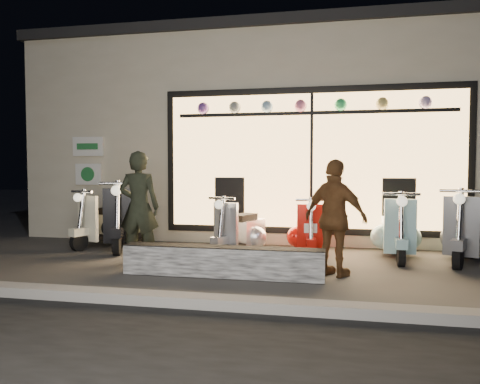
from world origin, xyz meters
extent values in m
plane|color=#383533|center=(0.00, 0.00, 0.00)|extent=(40.00, 40.00, 0.00)
cube|color=slate|center=(0.00, -2.00, 0.06)|extent=(40.00, 0.25, 0.12)
cube|color=beige|center=(0.00, 5.00, 2.00)|extent=(10.00, 6.00, 4.00)
cube|color=black|center=(0.00, 5.00, 4.10)|extent=(10.20, 6.20, 0.20)
cube|color=black|center=(0.80, 1.98, 1.55)|extent=(5.45, 0.06, 2.65)
cube|color=#FFBF6B|center=(0.80, 1.94, 1.55)|extent=(5.20, 0.04, 2.40)
cube|color=black|center=(0.80, 1.90, 2.40)|extent=(4.90, 0.06, 0.06)
cube|color=white|center=(-3.60, 1.96, 1.85)|extent=(0.65, 0.04, 0.38)
cube|color=white|center=(-3.60, 1.96, 1.30)|extent=(0.55, 0.04, 0.42)
cube|color=black|center=(-0.21, -0.65, 0.20)|extent=(2.65, 0.28, 0.40)
cylinder|color=black|center=(-0.51, 0.37, 0.16)|extent=(0.19, 0.32, 0.31)
cylinder|color=black|center=(-0.21, 1.23, 0.16)|extent=(0.21, 0.33, 0.31)
cube|color=silver|center=(-0.45, 0.55, 0.51)|extent=(0.42, 0.20, 0.75)
cube|color=silver|center=(-0.24, 1.15, 0.35)|extent=(0.58, 0.73, 0.42)
cube|color=black|center=(-0.27, 1.06, 0.60)|extent=(0.41, 0.57, 0.11)
sphere|color=#FFF2CC|center=(-0.51, 0.36, 0.87)|extent=(0.17, 0.17, 0.14)
cylinder|color=black|center=(0.88, 0.50, 0.15)|extent=(0.12, 0.31, 0.31)
cylinder|color=black|center=(0.78, 1.40, 0.15)|extent=(0.14, 0.32, 0.31)
cube|color=red|center=(0.86, 0.69, 0.50)|extent=(0.42, 0.11, 0.74)
cube|color=red|center=(0.79, 1.31, 0.34)|extent=(0.44, 0.67, 0.41)
cube|color=black|center=(0.80, 1.22, 0.59)|extent=(0.31, 0.53, 0.11)
sphere|color=#FFF2CC|center=(0.88, 0.50, 0.85)|extent=(0.15, 0.15, 0.13)
cylinder|color=black|center=(-2.25, 0.44, 0.19)|extent=(0.22, 0.40, 0.38)
cylinder|color=black|center=(-2.58, 1.51, 0.19)|extent=(0.24, 0.40, 0.38)
cube|color=black|center=(-2.32, 0.67, 0.63)|extent=(0.51, 0.23, 0.92)
cube|color=black|center=(-2.55, 1.40, 0.42)|extent=(0.68, 0.89, 0.51)
cube|color=black|center=(-2.51, 1.30, 0.74)|extent=(0.49, 0.69, 0.13)
sphere|color=#FFF2CC|center=(-2.24, 0.43, 1.06)|extent=(0.21, 0.21, 0.17)
cylinder|color=black|center=(-3.07, 0.69, 0.16)|extent=(0.20, 0.34, 0.33)
cylinder|color=black|center=(-2.75, 1.60, 0.16)|extent=(0.22, 0.35, 0.33)
cube|color=#F0EAC5|center=(-3.00, 0.88, 0.54)|extent=(0.44, 0.21, 0.80)
cube|color=#F0EAC5|center=(-2.78, 1.51, 0.37)|extent=(0.61, 0.78, 0.45)
cube|color=black|center=(-2.81, 1.42, 0.64)|extent=(0.44, 0.60, 0.12)
sphere|color=#FFF2CC|center=(-3.08, 0.68, 0.92)|extent=(0.19, 0.19, 0.15)
cylinder|color=black|center=(2.17, 0.48, 0.17)|extent=(0.11, 0.34, 0.34)
cylinder|color=black|center=(2.20, 1.48, 0.17)|extent=(0.13, 0.34, 0.34)
cube|color=#8FC4CB|center=(2.17, 0.69, 0.56)|extent=(0.46, 0.09, 0.82)
cube|color=#8FC4CB|center=(2.20, 1.38, 0.38)|extent=(0.44, 0.71, 0.46)
cube|color=black|center=(2.19, 1.28, 0.66)|extent=(0.30, 0.57, 0.12)
sphere|color=#FFF2CC|center=(2.17, 0.47, 0.95)|extent=(0.15, 0.15, 0.15)
cylinder|color=black|center=(2.92, 0.42, 0.18)|extent=(0.23, 0.37, 0.36)
cylinder|color=black|center=(3.32, 1.39, 0.18)|extent=(0.25, 0.38, 0.36)
cube|color=#4F5155|center=(3.00, 0.62, 0.59)|extent=(0.47, 0.25, 0.86)
cube|color=#4F5155|center=(3.28, 1.29, 0.40)|extent=(0.69, 0.85, 0.48)
cube|color=black|center=(3.24, 1.20, 0.69)|extent=(0.50, 0.66, 0.13)
sphere|color=#FFF2CC|center=(2.91, 0.41, 1.00)|extent=(0.21, 0.21, 0.16)
imported|color=black|center=(-1.67, 0.03, 0.84)|extent=(0.64, 0.44, 1.68)
imported|color=brown|center=(1.23, -0.30, 0.77)|extent=(0.97, 0.79, 1.54)
camera|label=1|loc=(1.25, -6.54, 1.43)|focal=35.00mm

